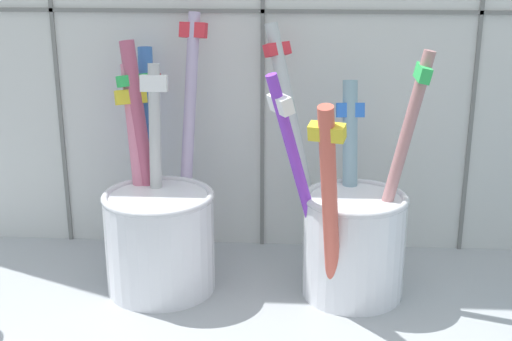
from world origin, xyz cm
name	(u,v)px	position (x,y,z in cm)	size (l,w,h in cm)	color
counter_slab	(253,322)	(0.00, 0.00, 1.00)	(64.00, 22.00, 2.00)	#9EA3A8
toothbrush_cup_left	(159,223)	(-6.98, 3.49, 6.69)	(7.82, 11.29, 18.98)	white
toothbrush_cup_right	(350,231)	(6.53, 2.94, 6.69)	(11.38, 13.53, 18.27)	white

